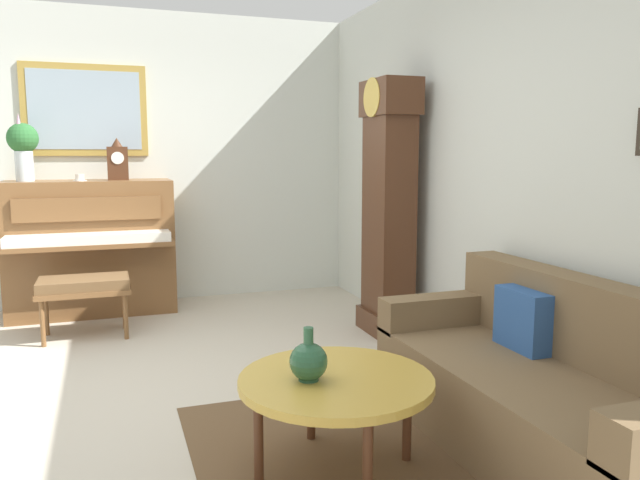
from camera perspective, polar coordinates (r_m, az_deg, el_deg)
The scene contains 13 objects.
ground_plane at distance 3.97m, azimuth -17.98°, elevation -14.60°, with size 6.40×6.00×0.10m, color beige.
wall_left at distance 6.27m, azimuth -19.14°, elevation 7.20°, with size 0.13×4.90×2.80m.
wall_back at distance 4.39m, azimuth 14.42°, elevation 7.12°, with size 5.30×0.13×2.80m.
area_rug at distance 2.99m, azimuth 4.73°, elevation -20.93°, with size 2.10×1.50×0.01m, color brown.
piano at distance 5.97m, azimuth -20.40°, elevation -0.57°, with size 0.87×1.44×1.21m.
piano_bench at distance 5.21m, azimuth -21.00°, elevation -4.09°, with size 0.42×0.70×0.48m.
grandfather_clock at distance 4.95m, azimuth 6.37°, elevation 2.33°, with size 0.52×0.34×2.03m.
couch at distance 3.26m, azimuth 20.06°, elevation -12.92°, with size 1.90×0.80×0.84m.
coffee_table at distance 2.84m, azimuth 1.50°, elevation -13.15°, with size 0.88×0.88×0.46m.
mantel_clock at distance 5.91m, azimuth -18.24°, elevation 6.96°, with size 0.13×0.18×0.38m.
flower_vase at distance 5.94m, azimuth -25.81°, elevation 7.95°, with size 0.26×0.26×0.58m.
teacup at distance 5.82m, azimuth -21.35°, elevation 5.35°, with size 0.12×0.12×0.06m.
green_jug at distance 2.76m, azimuth -1.07°, elevation -11.16°, with size 0.17×0.17×0.24m.
Camera 1 is at (3.68, -0.02, 1.45)m, focal length 34.56 mm.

